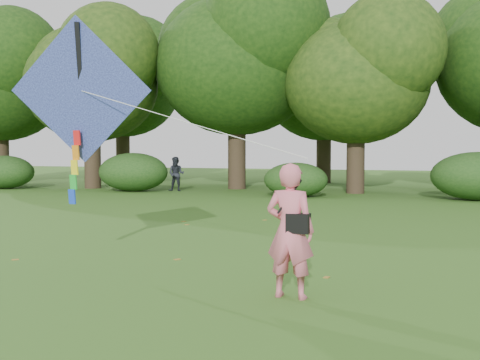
% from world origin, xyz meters
% --- Properties ---
extents(ground, '(100.00, 100.00, 0.00)m').
position_xyz_m(ground, '(0.00, 0.00, 0.00)').
color(ground, '#265114').
rests_on(ground, ground).
extents(man_kite_flyer, '(0.68, 0.47, 1.81)m').
position_xyz_m(man_kite_flyer, '(0.11, 0.76, 0.90)').
color(man_kite_flyer, '#DC677B').
rests_on(man_kite_flyer, ground).
extents(bystander_left, '(0.87, 0.73, 1.62)m').
position_xyz_m(bystander_left, '(-10.10, 18.47, 0.81)').
color(bystander_left, '#21242D').
rests_on(bystander_left, ground).
extents(crossbody_bag, '(0.43, 0.20, 0.71)m').
position_xyz_m(crossbody_bag, '(0.22, 0.73, 1.02)').
color(crossbody_bag, black).
rests_on(crossbody_bag, ground).
extents(flying_kite, '(5.59, 1.62, 3.24)m').
position_xyz_m(flying_kite, '(-3.98, 1.99, 2.96)').
color(flying_kite, '#276BA9').
rests_on(flying_kite, ground).
extents(tree_line, '(54.70, 15.30, 9.48)m').
position_xyz_m(tree_line, '(1.67, 22.88, 5.60)').
color(tree_line, '#3A2D1E').
rests_on(tree_line, ground).
extents(shrub_band, '(39.15, 3.22, 1.88)m').
position_xyz_m(shrub_band, '(-0.72, 17.60, 0.86)').
color(shrub_band, '#264919').
rests_on(shrub_band, ground).
extents(fallen_leaves, '(10.63, 14.15, 0.01)m').
position_xyz_m(fallen_leaves, '(-0.24, 5.17, 0.01)').
color(fallen_leaves, olive).
rests_on(fallen_leaves, ground).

